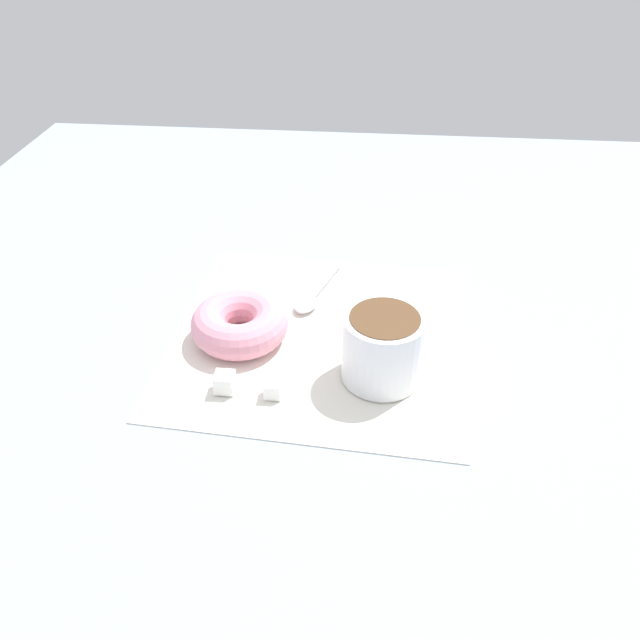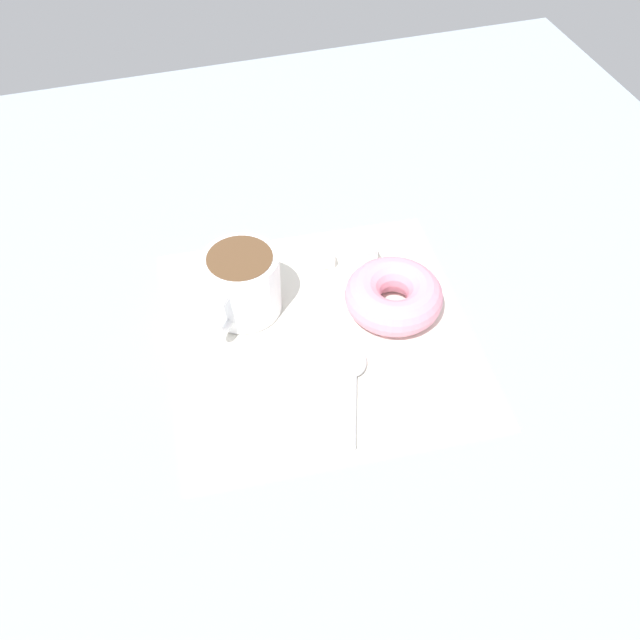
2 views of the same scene
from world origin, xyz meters
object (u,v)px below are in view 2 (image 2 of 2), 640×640
Objects in this scene: donut at (394,296)px; sugar_cube_extra at (367,252)px; spoon at (354,373)px; coffee_cup at (242,283)px; sugar_cube at (326,259)px.

donut is 8.15cm from sugar_cube_extra.
spoon is at bearing 156.77° from sugar_cube_extra.
donut is 0.90× the size of spoon.
sugar_cube_extra is at bearing -76.42° from coffee_cup.
sugar_cube_extra reaches higher than sugar_cube.
spoon is at bearing 172.91° from sugar_cube.
coffee_cup reaches higher than sugar_cube_extra.
spoon is 6.12× the size of sugar_cube_extra.
coffee_cup is 0.84× the size of spoon.
spoon is 7.20× the size of sugar_cube.
donut reaches higher than spoon.
coffee_cup reaches higher than sugar_cube.
coffee_cup reaches higher than donut.
sugar_cube_extra is at bearing 0.49° from donut.
donut is at bearing -150.64° from sugar_cube.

